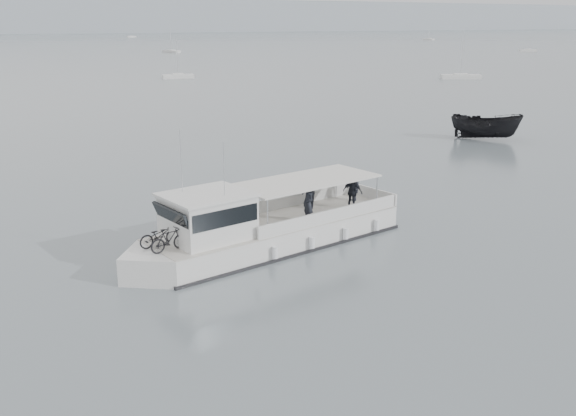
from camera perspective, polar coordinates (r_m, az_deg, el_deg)
ground at (r=29.24m, az=2.75°, el=-2.25°), size 1400.00×1400.00×0.00m
tour_boat at (r=26.73m, az=-2.87°, el=-2.00°), size 13.26×5.06×5.52m
dark_motorboat at (r=54.89m, az=17.19°, el=6.96°), size 5.24×5.65×2.17m
moored_fleet at (r=224.01m, az=-18.26°, el=13.19°), size 400.97×320.28×7.93m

